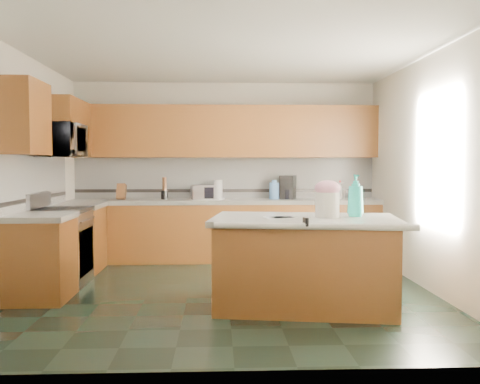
{
  "coord_description": "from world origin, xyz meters",
  "views": [
    {
      "loc": [
        -0.12,
        -5.98,
        1.45
      ],
      "look_at": [
        0.15,
        0.35,
        1.12
      ],
      "focal_mm": 40.0,
      "sensor_mm": 36.0,
      "label": 1
    }
  ],
  "objects": [
    {
      "name": "island_base",
      "position": [
        0.76,
        -0.67,
        0.43
      ],
      "size": [
        1.87,
        1.25,
        0.86
      ],
      "primitive_type": "cube",
      "rotation": [
        0.0,
        0.0,
        -0.15
      ],
      "color": "#42210A",
      "rests_on": "ground"
    },
    {
      "name": "wall_front",
      "position": [
        0.0,
        -2.32,
        1.35
      ],
      "size": [
        4.6,
        0.04,
        2.7
      ],
      "primitive_type": "cube",
      "color": "beige",
      "rests_on": "ground"
    },
    {
      "name": "treat_jar_knob_end_l",
      "position": [
        0.94,
        -0.7,
        1.26
      ],
      "size": [
        0.05,
        0.05,
        0.05
      ],
      "primitive_type": "sphere",
      "color": "tan",
      "rests_on": "treat_jar_lid"
    },
    {
      "name": "left_upper_cab_front",
      "position": [
        -2.13,
        -0.24,
        1.94
      ],
      "size": [
        0.33,
        0.72,
        0.78
      ],
      "primitive_type": "cube",
      "color": "#42210A",
      "rests_on": "wall_left"
    },
    {
      "name": "soap_back_cap",
      "position": [
        1.74,
        2.05,
        1.19
      ],
      "size": [
        0.02,
        0.02,
        0.03
      ],
      "primitive_type": "cylinder",
      "color": "red",
      "rests_on": "soap_bottle_back"
    },
    {
      "name": "wall_back",
      "position": [
        0.0,
        2.32,
        1.35
      ],
      "size": [
        4.6,
        0.04,
        2.7
      ],
      "primitive_type": "cube",
      "color": "beige",
      "rests_on": "ground"
    },
    {
      "name": "treat_jar_knob_end_r",
      "position": [
        1.02,
        -0.7,
        1.26
      ],
      "size": [
        0.05,
        0.05,
        0.05
      ],
      "primitive_type": "sphere",
      "color": "tan",
      "rests_on": "treat_jar_lid"
    },
    {
      "name": "wall_left",
      "position": [
        -2.32,
        0.0,
        1.35
      ],
      "size": [
        0.04,
        4.6,
        2.7
      ],
      "primitive_type": "cube",
      "color": "beige",
      "rests_on": "ground"
    },
    {
      "name": "left_upper_cab_rear",
      "position": [
        -2.13,
        1.42,
        1.94
      ],
      "size": [
        0.33,
        1.09,
        0.78
      ],
      "primitive_type": "cube",
      "color": "#42210A",
      "rests_on": "wall_left"
    },
    {
      "name": "clamp_handle",
      "position": [
        0.68,
        -1.25,
        0.91
      ],
      "size": [
        0.01,
        0.06,
        0.01
      ],
      "primitive_type": "cylinder",
      "rotation": [
        1.57,
        0.0,
        0.0
      ],
      "color": "black",
      "rests_on": "island_top"
    },
    {
      "name": "paper_sheet_b",
      "position": [
        0.49,
        -0.71,
        0.92
      ],
      "size": [
        0.31,
        0.25,
        0.0
      ],
      "primitive_type": "cube",
      "rotation": [
        0.0,
        0.0,
        0.16
      ],
      "color": "white",
      "rests_on": "island_top"
    },
    {
      "name": "toaster_oven_door",
      "position": [
        -0.33,
        1.94,
        1.02
      ],
      "size": [
        0.31,
        0.01,
        0.17
      ],
      "primitive_type": "cube",
      "color": "black",
      "rests_on": "toaster_oven"
    },
    {
      "name": "back_backsplash",
      "position": [
        0.0,
        2.29,
        1.24
      ],
      "size": [
        4.6,
        0.02,
        0.63
      ],
      "primitive_type": "cube",
      "color": "silver",
      "rests_on": "back_countertop"
    },
    {
      "name": "back_upper_cab",
      "position": [
        0.0,
        2.13,
        1.94
      ],
      "size": [
        4.6,
        0.33,
        0.78
      ],
      "primitive_type": "cube",
      "color": "#42210A",
      "rests_on": "wall_back"
    },
    {
      "name": "range_backguard",
      "position": [
        -2.26,
        0.5,
        1.02
      ],
      "size": [
        0.06,
        0.76,
        0.18
      ],
      "primitive_type": "cube",
      "color": "#B7B7BC",
      "rests_on": "range_body"
    },
    {
      "name": "coffee_carafe",
      "position": [
        0.95,
        2.03,
        0.99
      ],
      "size": [
        0.15,
        0.15,
        0.15
      ],
      "primitive_type": "cylinder",
      "color": "black",
      "rests_on": "back_countertop"
    },
    {
      "name": "paper_sheet_a",
      "position": [
        0.54,
        -0.68,
        0.92
      ],
      "size": [
        0.28,
        0.25,
        0.0
      ],
      "primitive_type": "cube",
      "rotation": [
        0.0,
        0.0,
        0.31
      ],
      "color": "white",
      "rests_on": "island_top"
    },
    {
      "name": "left_base_cab_front",
      "position": [
        -2.0,
        -0.24,
        0.43
      ],
      "size": [
        0.6,
        0.72,
        0.86
      ],
      "primitive_type": "cube",
      "color": "#42210A",
      "rests_on": "ground"
    },
    {
      "name": "range_body",
      "position": [
        -2.0,
        0.5,
        0.44
      ],
      "size": [
        0.6,
        0.76,
        0.88
      ],
      "primitive_type": "cube",
      "color": "#B7B7BC",
      "rests_on": "ground"
    },
    {
      "name": "ceiling",
      "position": [
        0.0,
        0.0,
        2.7
      ],
      "size": [
        4.6,
        4.6,
        0.0
      ],
      "primitive_type": "plane",
      "color": "white",
      "rests_on": "ground"
    },
    {
      "name": "floor",
      "position": [
        0.0,
        0.0,
        0.0
      ],
      "size": [
        4.6,
        4.6,
        0.0
      ],
      "primitive_type": "plane",
      "color": "black",
      "rests_on": "ground"
    },
    {
      "name": "soap_bottle_island",
      "position": [
        1.28,
        -0.63,
        1.13
      ],
      "size": [
        0.18,
        0.19,
        0.43
      ],
      "primitive_type": "imported",
      "rotation": [
        0.0,
        0.0,
        0.13
      ],
      "color": "#21BCAF",
      "rests_on": "island_top"
    },
    {
      "name": "treat_jar",
      "position": [
        0.98,
        -0.7,
        1.05
      ],
      "size": [
        0.25,
        0.25,
        0.25
      ],
      "primitive_type": "cylinder",
      "rotation": [
        0.0,
        0.0,
        -0.03
      ],
      "color": "silver",
      "rests_on": "island_top"
    },
    {
      "name": "coffee_maker",
      "position": [
        0.95,
        2.08,
        1.1
      ],
      "size": [
        0.28,
        0.29,
        0.36
      ],
      "primitive_type": "cube",
      "rotation": [
        0.0,
        0.0,
        -0.37
      ],
      "color": "black",
      "rests_on": "back_countertop"
    },
    {
      "name": "back_countertop",
      "position": [
        0.0,
        2.0,
        0.89
      ],
      "size": [
        4.6,
        0.64,
        0.06
      ],
      "primitive_type": "cube",
      "color": "white",
      "rests_on": "back_base_cab"
    },
    {
      "name": "back_accent_band",
      "position": [
        0.0,
        2.28,
        1.04
      ],
      "size": [
        4.6,
        0.01,
        0.05
      ],
      "primitive_type": "cube",
      "color": "black",
      "rests_on": "back_countertop"
    },
    {
      "name": "water_jug_neck",
      "position": [
        0.74,
        2.06,
        1.19
      ],
      "size": [
        0.07,
        0.07,
        0.04
      ],
      "primitive_type": "cylinder",
      "color": "#5182C4",
      "rests_on": "water_jug"
    },
    {
      "name": "treat_jar_lid",
      "position": [
        0.98,
        -0.7,
        1.21
      ],
      "size": [
        0.26,
        0.26,
        0.16
      ],
      "primitive_type": "ellipsoid",
      "color": "#CD809A",
      "rests_on": "treat_jar"
    },
    {
      "name": "clamp_body",
      "position": [
        0.68,
        -1.19,
        0.93
      ],
      "size": [
        0.04,
        0.09,
        0.08
      ],
      "primitive_type": "cube",
      "rotation": [
        0.0,
        0.0,
        0.21
      ],
      "color": "black",
      "rests_on": "island_top"
    },
    {
      "name": "range_handle",
      "position": [
        -1.68,
        0.5,
        0.78
      ],
      "size": [
        0.02,
        0.66,
        0.02
      ],
      "primitive_type": "cylinder",
      "rotation": [
        1.57,
        0.0,
        0.0
      ],
      "color": "#B7B7BC",
      "rests_on": "range_body"
    },
    {
      "name": "soap_bottle_back",
      "position": [
        1.74,
        2.05,
        1.05
      ],
      "size": [
        0.16,
        0.16,
        0.25
      ],
      "primitive_type": "imported",
      "rotation": [
        0.0,
        0.0,
        0.92
      ],
      "color": "white",
      "rests_on": "back_countertop"
    },
    {
      "name": "left_counter_rear",
      "position": [
        -2.0,
        1.29,
        0.89
      ],
      "size": [
        0.64,
        0.82,
        0.06
      ],
      "primitive_type": "cube",
      "color": "white",
      "rests_on": "left_base_cab_rear"
    },
    {
      "name": "paper_towel",
      "position": [
        -0.11,
        2.1,
        1.07
      ],
      "size": [
        0.13,
        0.13,
        0.29
      ],
      "primitive_type": "cylinder",
      "color": "white",
      "rests_on": "back_countertop"
    },
    {
      "name": "left_backsplash",
      "position": [
        -2.29,
        0.55,
        1.24
      ],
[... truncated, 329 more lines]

